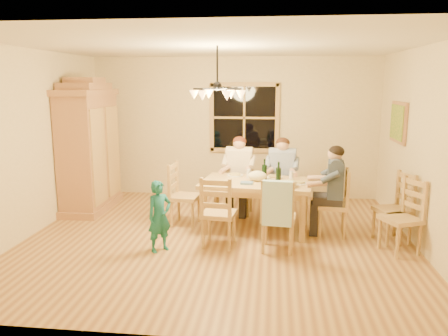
# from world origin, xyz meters

# --- Properties ---
(floor) EXTENTS (5.50, 5.50, 0.00)m
(floor) POSITION_xyz_m (0.00, 0.00, 0.00)
(floor) COLOR #976337
(floor) RESTS_ON ground
(ceiling) EXTENTS (5.50, 5.00, 0.02)m
(ceiling) POSITION_xyz_m (0.00, 0.00, 2.70)
(ceiling) COLOR white
(ceiling) RESTS_ON wall_back
(wall_back) EXTENTS (5.50, 0.02, 2.70)m
(wall_back) POSITION_xyz_m (0.00, 2.50, 1.35)
(wall_back) COLOR beige
(wall_back) RESTS_ON floor
(wall_left) EXTENTS (0.02, 5.00, 2.70)m
(wall_left) POSITION_xyz_m (-2.75, 0.00, 1.35)
(wall_left) COLOR beige
(wall_left) RESTS_ON floor
(wall_right) EXTENTS (0.02, 5.00, 2.70)m
(wall_right) POSITION_xyz_m (2.75, 0.00, 1.35)
(wall_right) COLOR beige
(wall_right) RESTS_ON floor
(window) EXTENTS (1.30, 0.06, 1.30)m
(window) POSITION_xyz_m (0.20, 2.47, 1.55)
(window) COLOR black
(window) RESTS_ON wall_back
(painting) EXTENTS (0.06, 0.78, 0.64)m
(painting) POSITION_xyz_m (2.71, 1.20, 1.60)
(painting) COLOR #A26D46
(painting) RESTS_ON wall_right
(chandelier) EXTENTS (0.77, 0.68, 0.71)m
(chandelier) POSITION_xyz_m (-0.00, 0.00, 2.08)
(chandelier) COLOR black
(chandelier) RESTS_ON ceiling
(armoire) EXTENTS (0.66, 1.40, 2.30)m
(armoire) POSITION_xyz_m (-2.42, 1.27, 1.06)
(armoire) COLOR #A26D46
(armoire) RESTS_ON floor
(dining_table) EXTENTS (1.71, 1.15, 0.76)m
(dining_table) POSITION_xyz_m (0.53, 0.47, 0.65)
(dining_table) COLOR tan
(dining_table) RESTS_ON floor
(chair_far_left) EXTENTS (0.48, 0.46, 0.99)m
(chair_far_left) POSITION_xyz_m (0.20, 1.27, 0.30)
(chair_far_left) COLOR #A8874A
(chair_far_left) RESTS_ON floor
(chair_far_right) EXTENTS (0.48, 0.46, 0.99)m
(chair_far_right) POSITION_xyz_m (0.92, 1.20, 0.30)
(chair_far_right) COLOR #A8874A
(chair_far_right) RESTS_ON floor
(chair_near_left) EXTENTS (0.48, 0.46, 0.99)m
(chair_near_left) POSITION_xyz_m (0.05, -0.25, 0.30)
(chair_near_left) COLOR #A8874A
(chair_near_left) RESTS_ON floor
(chair_near_right) EXTENTS (0.48, 0.46, 0.99)m
(chair_near_right) POSITION_xyz_m (0.86, -0.34, 0.30)
(chair_near_right) COLOR #A8874A
(chair_near_right) RESTS_ON floor
(chair_end_left) EXTENTS (0.46, 0.48, 0.99)m
(chair_end_left) POSITION_xyz_m (-0.59, 0.58, 0.30)
(chair_end_left) COLOR #A8874A
(chair_end_left) RESTS_ON floor
(chair_end_right) EXTENTS (0.46, 0.48, 0.99)m
(chair_end_right) POSITION_xyz_m (1.65, 0.35, 0.30)
(chair_end_right) COLOR #A8874A
(chair_end_right) RESTS_ON floor
(adult_woman) EXTENTS (0.42, 0.46, 0.87)m
(adult_woman) POSITION_xyz_m (0.20, 1.27, 0.84)
(adult_woman) COLOR beige
(adult_woman) RESTS_ON floor
(adult_plaid_man) EXTENTS (0.42, 0.46, 0.87)m
(adult_plaid_man) POSITION_xyz_m (0.92, 1.20, 0.84)
(adult_plaid_man) COLOR #304485
(adult_plaid_man) RESTS_ON floor
(adult_slate_man) EXTENTS (0.46, 0.42, 0.87)m
(adult_slate_man) POSITION_xyz_m (1.65, 0.35, 0.84)
(adult_slate_man) COLOR #39445B
(adult_slate_man) RESTS_ON floor
(towel) EXTENTS (0.39, 0.14, 0.58)m
(towel) POSITION_xyz_m (0.84, -0.53, 0.70)
(towel) COLOR #B0DAEE
(towel) RESTS_ON chair_near_right
(wine_bottle_a) EXTENTS (0.08, 0.08, 0.33)m
(wine_bottle_a) POSITION_xyz_m (0.64, 0.52, 0.93)
(wine_bottle_a) COLOR black
(wine_bottle_a) RESTS_ON dining_table
(wine_bottle_b) EXTENTS (0.08, 0.08, 0.33)m
(wine_bottle_b) POSITION_xyz_m (0.85, 0.32, 0.93)
(wine_bottle_b) COLOR black
(wine_bottle_b) RESTS_ON dining_table
(plate_woman) EXTENTS (0.26, 0.26, 0.02)m
(plate_woman) POSITION_xyz_m (0.17, 0.81, 0.77)
(plate_woman) COLOR white
(plate_woman) RESTS_ON dining_table
(plate_plaid) EXTENTS (0.26, 0.26, 0.02)m
(plate_plaid) POSITION_xyz_m (0.79, 0.72, 0.77)
(plate_plaid) COLOR white
(plate_plaid) RESTS_ON dining_table
(plate_slate) EXTENTS (0.26, 0.26, 0.02)m
(plate_slate) POSITION_xyz_m (1.15, 0.36, 0.77)
(plate_slate) COLOR white
(plate_slate) RESTS_ON dining_table
(wine_glass_a) EXTENTS (0.06, 0.06, 0.14)m
(wine_glass_a) POSITION_xyz_m (0.40, 0.68, 0.83)
(wine_glass_a) COLOR silver
(wine_glass_a) RESTS_ON dining_table
(wine_glass_b) EXTENTS (0.06, 0.06, 0.14)m
(wine_glass_b) POSITION_xyz_m (1.05, 0.59, 0.83)
(wine_glass_b) COLOR silver
(wine_glass_b) RESTS_ON dining_table
(cap) EXTENTS (0.20, 0.20, 0.11)m
(cap) POSITION_xyz_m (1.01, 0.16, 0.82)
(cap) COLOR tan
(cap) RESTS_ON dining_table
(napkin) EXTENTS (0.19, 0.16, 0.03)m
(napkin) POSITION_xyz_m (0.39, 0.27, 0.78)
(napkin) COLOR slate
(napkin) RESTS_ON dining_table
(cloth_bundle) EXTENTS (0.28, 0.22, 0.15)m
(cloth_bundle) POSITION_xyz_m (0.54, 0.49, 0.84)
(cloth_bundle) COLOR beige
(cloth_bundle) RESTS_ON dining_table
(child) EXTENTS (0.41, 0.41, 0.96)m
(child) POSITION_xyz_m (-0.71, -0.53, 0.48)
(child) COLOR #18686F
(child) RESTS_ON floor
(chair_spare_front) EXTENTS (0.56, 0.57, 0.99)m
(chair_spare_front) POSITION_xyz_m (2.45, -0.22, 0.30)
(chair_spare_front) COLOR #A8874A
(chair_spare_front) RESTS_ON floor
(chair_spare_back) EXTENTS (0.54, 0.55, 0.99)m
(chair_spare_back) POSITION_xyz_m (2.45, 0.18, 0.30)
(chair_spare_back) COLOR #A8874A
(chair_spare_back) RESTS_ON floor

